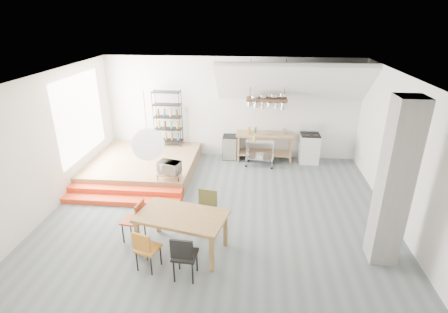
# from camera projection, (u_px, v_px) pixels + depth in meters

# --- Properties ---
(floor) EXTENTS (8.00, 8.00, 0.00)m
(floor) POSITION_uv_depth(u_px,v_px,m) (220.00, 209.00, 8.51)
(floor) COLOR slate
(floor) RESTS_ON ground
(wall_back) EXTENTS (8.00, 0.04, 3.20)m
(wall_back) POSITION_uv_depth(u_px,v_px,m) (231.00, 108.00, 11.11)
(wall_back) COLOR silver
(wall_back) RESTS_ON ground
(wall_left) EXTENTS (0.04, 7.00, 3.20)m
(wall_left) POSITION_uv_depth(u_px,v_px,m) (51.00, 142.00, 8.24)
(wall_left) COLOR silver
(wall_left) RESTS_ON ground
(wall_right) EXTENTS (0.04, 7.00, 3.20)m
(wall_right) POSITION_uv_depth(u_px,v_px,m) (403.00, 154.00, 7.55)
(wall_right) COLOR silver
(wall_right) RESTS_ON ground
(ceiling) EXTENTS (8.00, 7.00, 0.02)m
(ceiling) POSITION_uv_depth(u_px,v_px,m) (219.00, 76.00, 7.28)
(ceiling) COLOR white
(ceiling) RESTS_ON wall_back
(slope_ceiling) EXTENTS (4.40, 1.44, 1.32)m
(slope_ceiling) POSITION_uv_depth(u_px,v_px,m) (292.00, 83.00, 10.03)
(slope_ceiling) COLOR white
(slope_ceiling) RESTS_ON wall_back
(window_pane) EXTENTS (0.02, 2.50, 2.20)m
(window_pane) POSITION_uv_depth(u_px,v_px,m) (81.00, 116.00, 9.54)
(window_pane) COLOR white
(window_pane) RESTS_ON wall_left
(platform) EXTENTS (3.00, 3.00, 0.40)m
(platform) POSITION_uv_depth(u_px,v_px,m) (144.00, 164.00, 10.49)
(platform) COLOR #98744C
(platform) RESTS_ON ground
(step_lower) EXTENTS (3.00, 0.35, 0.13)m
(step_lower) POSITION_uv_depth(u_px,v_px,m) (121.00, 201.00, 8.75)
(step_lower) COLOR #E8431B
(step_lower) RESTS_ON ground
(step_upper) EXTENTS (3.00, 0.35, 0.27)m
(step_upper) POSITION_uv_depth(u_px,v_px,m) (126.00, 192.00, 9.04)
(step_upper) COLOR #E8431B
(step_upper) RESTS_ON ground
(concrete_column) EXTENTS (0.50, 0.50, 3.20)m
(concrete_column) POSITION_uv_depth(u_px,v_px,m) (394.00, 184.00, 6.23)
(concrete_column) COLOR gray
(concrete_column) RESTS_ON ground
(kitchen_counter) EXTENTS (1.80, 0.60, 0.91)m
(kitchen_counter) POSITION_uv_depth(u_px,v_px,m) (265.00, 142.00, 11.07)
(kitchen_counter) COLOR #98744C
(kitchen_counter) RESTS_ON ground
(stove) EXTENTS (0.60, 0.60, 1.18)m
(stove) POSITION_uv_depth(u_px,v_px,m) (309.00, 148.00, 11.01)
(stove) COLOR white
(stove) RESTS_ON ground
(pot_rack) EXTENTS (1.20, 0.50, 1.43)m
(pot_rack) POSITION_uv_depth(u_px,v_px,m) (268.00, 102.00, 10.34)
(pot_rack) COLOR #3C2418
(pot_rack) RESTS_ON ceiling
(wire_shelving) EXTENTS (0.88, 0.38, 1.80)m
(wire_shelving) POSITION_uv_depth(u_px,v_px,m) (168.00, 118.00, 11.11)
(wire_shelving) COLOR black
(wire_shelving) RESTS_ON platform
(microwave_shelf) EXTENTS (0.60, 0.40, 0.16)m
(microwave_shelf) POSITION_uv_depth(u_px,v_px,m) (169.00, 173.00, 9.11)
(microwave_shelf) COLOR #98744C
(microwave_shelf) RESTS_ON platform
(paper_lantern) EXTENTS (0.60, 0.60, 0.60)m
(paper_lantern) POSITION_uv_depth(u_px,v_px,m) (148.00, 144.00, 6.40)
(paper_lantern) COLOR white
(paper_lantern) RESTS_ON ceiling
(dining_table) EXTENTS (1.88, 1.32, 0.81)m
(dining_table) POSITION_uv_depth(u_px,v_px,m) (182.00, 219.00, 6.79)
(dining_table) COLOR olive
(dining_table) RESTS_ON ground
(chair_mustard) EXTENTS (0.49, 0.49, 0.85)m
(chair_mustard) POSITION_uv_depth(u_px,v_px,m) (145.00, 247.00, 6.32)
(chair_mustard) COLOR #B36E1E
(chair_mustard) RESTS_ON ground
(chair_black) EXTENTS (0.44, 0.44, 0.92)m
(chair_black) POSITION_uv_depth(u_px,v_px,m) (184.00, 254.00, 6.08)
(chair_black) COLOR black
(chair_black) RESTS_ON ground
(chair_olive) EXTENTS (0.51, 0.51, 0.95)m
(chair_olive) POSITION_uv_depth(u_px,v_px,m) (206.00, 208.00, 7.47)
(chair_olive) COLOR brown
(chair_olive) RESTS_ON ground
(chair_red) EXTENTS (0.46, 0.46, 0.90)m
(chair_red) POSITION_uv_depth(u_px,v_px,m) (136.00, 218.00, 7.18)
(chair_red) COLOR #A93F18
(chair_red) RESTS_ON ground
(rolling_cart) EXTENTS (0.90, 0.57, 0.84)m
(rolling_cart) POSITION_uv_depth(u_px,v_px,m) (260.00, 149.00, 10.70)
(rolling_cart) COLOR silver
(rolling_cart) RESTS_ON ground
(mini_fridge) EXTENTS (0.46, 0.46, 0.78)m
(mini_fridge) POSITION_uv_depth(u_px,v_px,m) (230.00, 147.00, 11.30)
(mini_fridge) COLOR black
(mini_fridge) RESTS_ON ground
(microwave) EXTENTS (0.63, 0.50, 0.31)m
(microwave) POSITION_uv_depth(u_px,v_px,m) (169.00, 167.00, 9.04)
(microwave) COLOR beige
(microwave) RESTS_ON microwave_shelf
(bowl) EXTENTS (0.26, 0.26, 0.05)m
(bowl) POSITION_uv_depth(u_px,v_px,m) (268.00, 133.00, 10.89)
(bowl) COLOR silver
(bowl) RESTS_ON kitchen_counter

